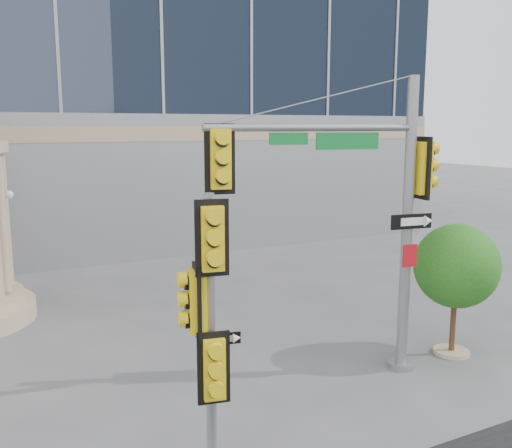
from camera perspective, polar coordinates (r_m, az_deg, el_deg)
name	(u,v)px	position (r m, az deg, el deg)	size (l,w,h in m)	color
ground	(302,414)	(11.65, 4.64, -18.45)	(120.00, 120.00, 0.00)	#545456
main_signal_pole	(361,194)	(12.33, 10.41, 2.92)	(5.05, 1.24, 6.57)	slate
secondary_signal_pole	(208,318)	(8.68, -4.78, -9.34)	(0.79, 0.68, 4.54)	slate
street_tree	(457,269)	(14.51, 19.45, -4.29)	(2.07, 2.02, 3.22)	tan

